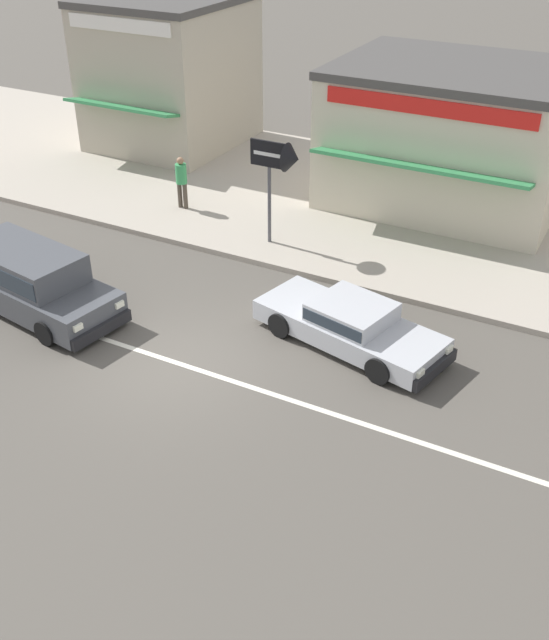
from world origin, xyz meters
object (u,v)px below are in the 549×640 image
(sedan_silver_2, at_px, (351,324))
(minivan_dark_grey_3, at_px, (29,278))
(pedestrian_mid_kerb, at_px, (181,179))
(arrow_signboard, at_px, (287,161))
(shopfront_mid_block, at_px, (170,72))
(shopfront_corner_warung, at_px, (451,134))

(sedan_silver_2, relative_size, minivan_dark_grey_3, 0.97)
(minivan_dark_grey_3, xyz_separation_m, pedestrian_mid_kerb, (-0.05, 6.60, 0.25))
(arrow_signboard, bearing_deg, sedan_silver_2, -45.57)
(pedestrian_mid_kerb, bearing_deg, shopfront_mid_block, 126.86)
(sedan_silver_2, distance_m, shopfront_corner_warung, 9.16)
(pedestrian_mid_kerb, bearing_deg, arrow_signboard, -12.40)
(arrow_signboard, distance_m, pedestrian_mid_kerb, 4.44)
(arrow_signboard, xyz_separation_m, pedestrian_mid_kerb, (-4.07, 0.89, -1.52))
(sedan_silver_2, xyz_separation_m, shopfront_corner_warung, (-0.60, 8.98, 1.70))
(shopfront_corner_warung, bearing_deg, minivan_dark_grey_3, -121.64)
(pedestrian_mid_kerb, height_order, shopfront_mid_block, shopfront_mid_block)
(sedan_silver_2, xyz_separation_m, shopfront_mid_block, (-11.40, 9.59, 2.22))
(minivan_dark_grey_3, xyz_separation_m, arrow_signboard, (4.02, 5.70, 1.77))
(minivan_dark_grey_3, distance_m, shopfront_corner_warung, 13.18)
(sedan_silver_2, bearing_deg, minivan_dark_grey_3, -163.75)
(minivan_dark_grey_3, height_order, shopfront_mid_block, shopfront_mid_block)
(sedan_silver_2, relative_size, arrow_signboard, 1.60)
(minivan_dark_grey_3, distance_m, arrow_signboard, 7.20)
(shopfront_mid_block, bearing_deg, minivan_dark_grey_3, -71.55)
(minivan_dark_grey_3, bearing_deg, sedan_silver_2, 16.25)
(arrow_signboard, height_order, pedestrian_mid_kerb, arrow_signboard)
(minivan_dark_grey_3, xyz_separation_m, shopfront_corner_warung, (6.87, 11.16, 1.39))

